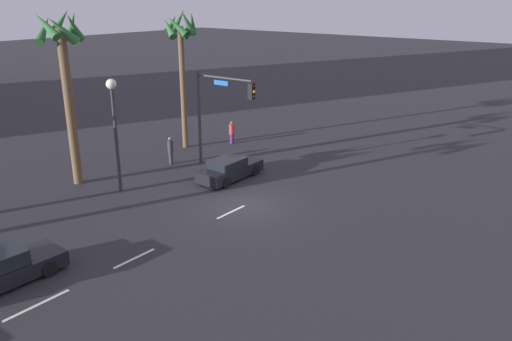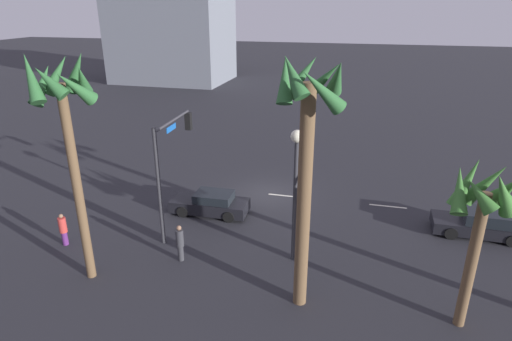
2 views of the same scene
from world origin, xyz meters
TOP-DOWN VIEW (x-y plane):
  - ground_plane at (0.00, 0.00)m, footprint 220.00×220.00m
  - lane_stripe_1 at (-11.67, 0.00)m, footprint 2.52×0.14m
  - lane_stripe_2 at (-7.32, 0.00)m, footprint 2.13×0.14m
  - lane_stripe_3 at (-1.12, 0.00)m, footprint 2.09×0.14m
  - car_0 at (-11.77, 2.34)m, footprint 4.60×1.93m
  - car_2 at (2.58, 3.34)m, footprint 4.38×1.86m
  - traffic_signal at (3.85, 5.42)m, footprint 0.37×4.62m
  - streetlamp at (-2.73, 6.88)m, footprint 0.56×0.56m
  - pedestrian_0 at (2.34, 8.23)m, footprint 0.43×0.43m
  - pedestrian_1 at (8.49, 8.32)m, footprint 0.52×0.52m
  - palm_tree_0 at (5.71, 10.31)m, footprint 2.60×2.64m
  - palm_tree_2 at (-3.53, 9.84)m, footprint 2.52×2.86m

SIDE VIEW (x-z plane):
  - ground_plane at x=0.00m, z-range 0.00..0.00m
  - lane_stripe_1 at x=-11.67m, z-range 0.00..0.01m
  - lane_stripe_2 at x=-7.32m, z-range 0.00..0.01m
  - lane_stripe_3 at x=-1.12m, z-range 0.00..0.01m
  - car_2 at x=2.58m, z-range -0.04..1.26m
  - car_0 at x=-11.77m, z-range -0.06..1.32m
  - pedestrian_1 at x=8.49m, z-range 0.04..1.73m
  - pedestrian_0 at x=2.34m, z-range 0.05..1.87m
  - traffic_signal at x=3.85m, z-range 1.06..7.07m
  - streetlamp at x=-2.73m, z-range 1.25..7.56m
  - palm_tree_2 at x=-3.53m, z-range 2.01..11.88m
  - palm_tree_0 at x=5.71m, z-range 2.61..12.33m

